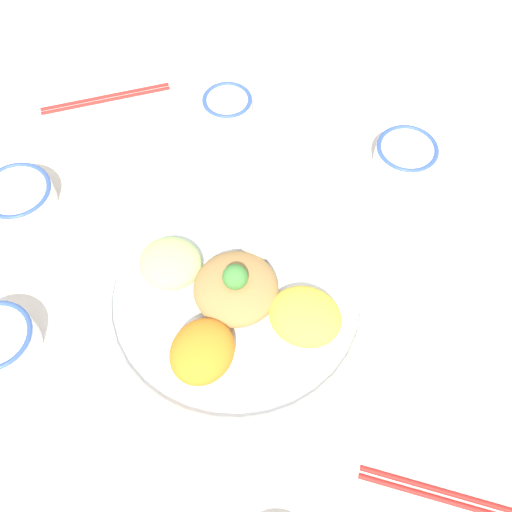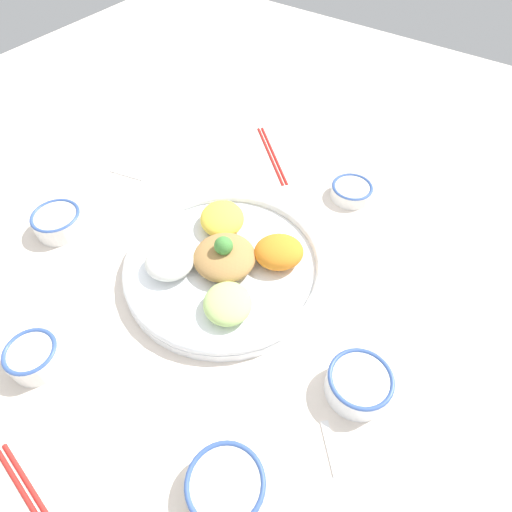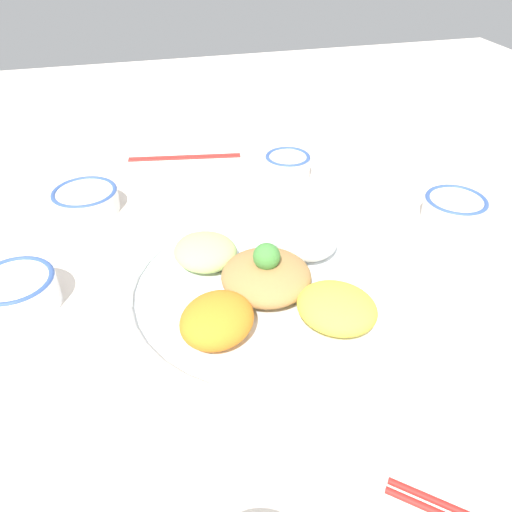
{
  "view_description": "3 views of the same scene",
  "coord_description": "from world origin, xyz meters",
  "px_view_note": "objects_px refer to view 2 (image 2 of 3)",
  "views": [
    {
      "loc": [
        0.38,
        -0.11,
        0.77
      ],
      "look_at": [
        -0.01,
        0.08,
        0.05
      ],
      "focal_mm": 42.0,
      "sensor_mm": 36.0,
      "label": 1
    },
    {
      "loc": [
        -0.37,
        -0.31,
        0.66
      ],
      "look_at": [
        0.06,
        -0.01,
        0.03
      ],
      "focal_mm": 30.0,
      "sensor_mm": 36.0,
      "label": 2
    },
    {
      "loc": [
        0.51,
        -0.11,
        0.45
      ],
      "look_at": [
        0.04,
        0.01,
        0.1
      ],
      "focal_mm": 35.0,
      "sensor_mm": 36.0,
      "label": 3
    }
  ],
  "objects_px": {
    "sauce_bowl_red": "(359,383)",
    "chopsticks_pair_near": "(272,154)",
    "rice_bowl_plain": "(352,190)",
    "serving_spoon_extra": "(338,478)",
    "sauce_bowl_dark": "(226,486)",
    "salad_platter": "(225,263)",
    "chopsticks_pair_far": "(38,510)",
    "rice_bowl_blue": "(58,221)",
    "serving_spoon_main": "(141,178)",
    "sauce_bowl_far": "(34,356)"
  },
  "relations": [
    {
      "from": "chopsticks_pair_near",
      "to": "serving_spoon_main",
      "type": "xyz_separation_m",
      "value": [
        -0.25,
        0.2,
        -0.0
      ]
    },
    {
      "from": "sauce_bowl_red",
      "to": "chopsticks_pair_far",
      "type": "height_order",
      "value": "sauce_bowl_red"
    },
    {
      "from": "sauce_bowl_red",
      "to": "sauce_bowl_dark",
      "type": "relative_size",
      "value": 0.94
    },
    {
      "from": "salad_platter",
      "to": "rice_bowl_plain",
      "type": "xyz_separation_m",
      "value": [
        0.33,
        -0.1,
        -0.01
      ]
    },
    {
      "from": "salad_platter",
      "to": "serving_spoon_main",
      "type": "bearing_deg",
      "value": 73.14
    },
    {
      "from": "sauce_bowl_red",
      "to": "rice_bowl_blue",
      "type": "distance_m",
      "value": 0.67
    },
    {
      "from": "rice_bowl_plain",
      "to": "sauce_bowl_far",
      "type": "bearing_deg",
      "value": 160.51
    },
    {
      "from": "rice_bowl_blue",
      "to": "sauce_bowl_far",
      "type": "distance_m",
      "value": 0.31
    },
    {
      "from": "salad_platter",
      "to": "chopsticks_pair_far",
      "type": "bearing_deg",
      "value": -174.54
    },
    {
      "from": "sauce_bowl_dark",
      "to": "chopsticks_pair_near",
      "type": "bearing_deg",
      "value": 28.98
    },
    {
      "from": "sauce_bowl_far",
      "to": "chopsticks_pair_near",
      "type": "relative_size",
      "value": 0.45
    },
    {
      "from": "sauce_bowl_dark",
      "to": "sauce_bowl_far",
      "type": "height_order",
      "value": "sauce_bowl_far"
    },
    {
      "from": "rice_bowl_blue",
      "to": "chopsticks_pair_far",
      "type": "xyz_separation_m",
      "value": [
        -0.36,
        -0.4,
        -0.02
      ]
    },
    {
      "from": "sauce_bowl_far",
      "to": "serving_spoon_extra",
      "type": "xyz_separation_m",
      "value": [
        0.13,
        -0.49,
        -0.02
      ]
    },
    {
      "from": "sauce_bowl_dark",
      "to": "sauce_bowl_red",
      "type": "bearing_deg",
      "value": -19.58
    },
    {
      "from": "rice_bowl_blue",
      "to": "chopsticks_pair_near",
      "type": "height_order",
      "value": "rice_bowl_blue"
    },
    {
      "from": "sauce_bowl_far",
      "to": "chopsticks_pair_far",
      "type": "relative_size",
      "value": 0.37
    },
    {
      "from": "sauce_bowl_dark",
      "to": "sauce_bowl_far",
      "type": "relative_size",
      "value": 1.28
    },
    {
      "from": "rice_bowl_plain",
      "to": "serving_spoon_main",
      "type": "height_order",
      "value": "rice_bowl_plain"
    },
    {
      "from": "sauce_bowl_red",
      "to": "chopsticks_pair_near",
      "type": "distance_m",
      "value": 0.62
    },
    {
      "from": "salad_platter",
      "to": "serving_spoon_extra",
      "type": "height_order",
      "value": "salad_platter"
    },
    {
      "from": "chopsticks_pair_far",
      "to": "serving_spoon_extra",
      "type": "xyz_separation_m",
      "value": [
        0.27,
        -0.31,
        -0.0
      ]
    },
    {
      "from": "sauce_bowl_dark",
      "to": "rice_bowl_plain",
      "type": "relative_size",
      "value": 1.19
    },
    {
      "from": "serving_spoon_main",
      "to": "sauce_bowl_red",
      "type": "bearing_deg",
      "value": 152.44
    },
    {
      "from": "sauce_bowl_dark",
      "to": "rice_bowl_plain",
      "type": "height_order",
      "value": "sauce_bowl_dark"
    },
    {
      "from": "serving_spoon_main",
      "to": "serving_spoon_extra",
      "type": "height_order",
      "value": "same"
    },
    {
      "from": "sauce_bowl_far",
      "to": "chopsticks_pair_near",
      "type": "height_order",
      "value": "sauce_bowl_far"
    },
    {
      "from": "sauce_bowl_far",
      "to": "serving_spoon_extra",
      "type": "height_order",
      "value": "sauce_bowl_far"
    },
    {
      "from": "chopsticks_pair_far",
      "to": "serving_spoon_main",
      "type": "distance_m",
      "value": 0.69
    },
    {
      "from": "sauce_bowl_red",
      "to": "rice_bowl_blue",
      "type": "height_order",
      "value": "sauce_bowl_red"
    },
    {
      "from": "sauce_bowl_dark",
      "to": "chopsticks_pair_far",
      "type": "height_order",
      "value": "sauce_bowl_dark"
    },
    {
      "from": "sauce_bowl_red",
      "to": "sauce_bowl_far",
      "type": "distance_m",
      "value": 0.52
    },
    {
      "from": "sauce_bowl_dark",
      "to": "rice_bowl_plain",
      "type": "bearing_deg",
      "value": 11.93
    },
    {
      "from": "sauce_bowl_red",
      "to": "rice_bowl_plain",
      "type": "height_order",
      "value": "sauce_bowl_red"
    },
    {
      "from": "rice_bowl_blue",
      "to": "salad_platter",
      "type": "bearing_deg",
      "value": -72.04
    },
    {
      "from": "sauce_bowl_red",
      "to": "rice_bowl_blue",
      "type": "relative_size",
      "value": 1.03
    },
    {
      "from": "sauce_bowl_dark",
      "to": "serving_spoon_extra",
      "type": "height_order",
      "value": "sauce_bowl_dark"
    },
    {
      "from": "chopsticks_pair_far",
      "to": "salad_platter",
      "type": "bearing_deg",
      "value": -75.26
    },
    {
      "from": "sauce_bowl_red",
      "to": "chopsticks_pair_near",
      "type": "relative_size",
      "value": 0.54
    },
    {
      "from": "sauce_bowl_red",
      "to": "sauce_bowl_dark",
      "type": "xyz_separation_m",
      "value": [
        -0.23,
        0.08,
        -0.0
      ]
    },
    {
      "from": "rice_bowl_plain",
      "to": "sauce_bowl_red",
      "type": "bearing_deg",
      "value": -151.81
    },
    {
      "from": "chopsticks_pair_near",
      "to": "rice_bowl_plain",
      "type": "bearing_deg",
      "value": -144.71
    },
    {
      "from": "sauce_bowl_dark",
      "to": "chopsticks_pair_far",
      "type": "relative_size",
      "value": 0.48
    },
    {
      "from": "chopsticks_pair_far",
      "to": "serving_spoon_extra",
      "type": "height_order",
      "value": "chopsticks_pair_far"
    },
    {
      "from": "sauce_bowl_red",
      "to": "rice_bowl_plain",
      "type": "distance_m",
      "value": 0.46
    },
    {
      "from": "rice_bowl_plain",
      "to": "serving_spoon_extra",
      "type": "bearing_deg",
      "value": -154.58
    },
    {
      "from": "chopsticks_pair_near",
      "to": "chopsticks_pair_far",
      "type": "bearing_deg",
      "value": 142.92
    },
    {
      "from": "rice_bowl_plain",
      "to": "serving_spoon_extra",
      "type": "relative_size",
      "value": 0.85
    },
    {
      "from": "sauce_bowl_dark",
      "to": "chopsticks_pair_far",
      "type": "distance_m",
      "value": 0.25
    },
    {
      "from": "serving_spoon_extra",
      "to": "sauce_bowl_dark",
      "type": "bearing_deg",
      "value": 86.48
    }
  ]
}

